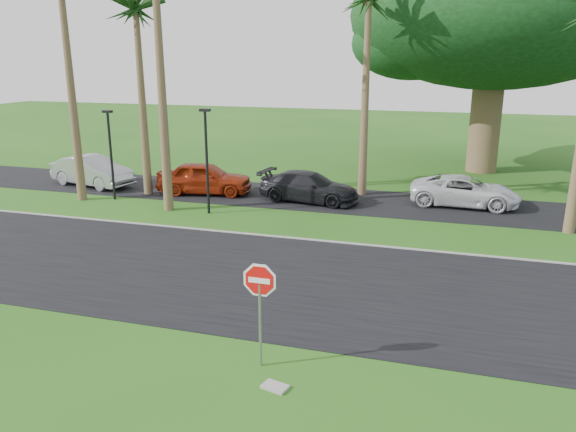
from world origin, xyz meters
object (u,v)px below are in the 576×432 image
at_px(stop_sign_near, 260,294).
at_px(car_minivan, 465,191).
at_px(car_silver, 92,171).
at_px(car_red, 205,178).
at_px(car_dark, 309,187).

distance_m(stop_sign_near, car_minivan, 16.78).
bearing_deg(stop_sign_near, car_silver, 135.10).
xyz_separation_m(car_silver, car_red, (6.60, 0.08, 0.01)).
relative_size(stop_sign_near, car_minivan, 0.53).
xyz_separation_m(car_silver, car_dark, (12.09, 0.09, -0.09)).
bearing_deg(car_minivan, car_silver, 96.09).
relative_size(car_silver, car_red, 1.02).
relative_size(stop_sign_near, car_silver, 0.54).
bearing_deg(stop_sign_near, car_dark, 100.40).
distance_m(car_red, car_dark, 5.49).
xyz_separation_m(car_red, car_minivan, (12.71, 1.29, -0.12)).
distance_m(stop_sign_near, car_red, 16.99).
distance_m(stop_sign_near, car_silver, 20.93).
relative_size(car_red, car_dark, 0.98).
height_order(stop_sign_near, car_dark, stop_sign_near).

